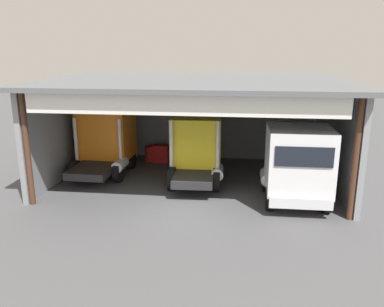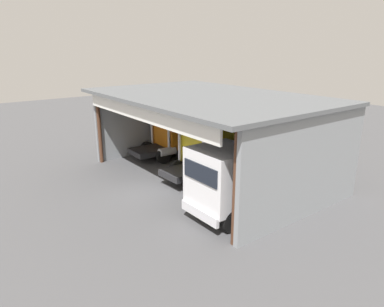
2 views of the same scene
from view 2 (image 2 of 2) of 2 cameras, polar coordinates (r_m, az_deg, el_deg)
name	(u,v)px [view 2 (image 2 of 2)]	position (r m, az deg, el deg)	size (l,w,h in m)	color
ground_plane	(148,193)	(19.36, -7.15, -6.38)	(80.00, 80.00, 0.00)	#4C4C4F
workshop_shed	(220,119)	(21.16, 4.53, 5.68)	(14.23, 9.35, 5.05)	gray
truck_orange_center_right_bay	(173,132)	(25.22, -3.05, 3.50)	(2.77, 4.87, 3.32)	orange
truck_yellow_center_left_bay	(207,150)	(20.81, 2.39, 0.57)	(2.68, 4.55, 3.31)	yellow
truck_white_yard_outside	(226,181)	(16.00, 5.57, -4.44)	(2.73, 4.62, 3.39)	white
oil_drum	(213,150)	(25.44, 3.51, 0.57)	(0.58, 0.58, 0.91)	#B21E19
tool_cart	(219,152)	(24.95, 4.46, 0.33)	(0.90, 0.60, 1.00)	red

